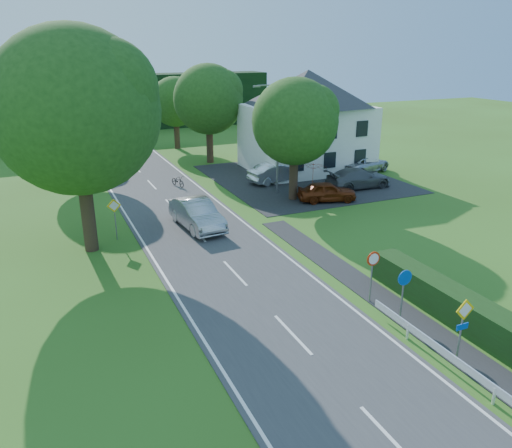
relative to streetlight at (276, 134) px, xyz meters
name	(u,v)px	position (x,y,z in m)	size (l,w,h in m)	color
road	(221,258)	(-8.06, -10.00, -4.44)	(7.00, 80.00, 0.04)	#3B3B3E
parking_pad	(302,178)	(3.94, 3.00, -4.44)	(14.00, 16.00, 0.04)	#242426
line_edge_left	(159,268)	(-11.31, -10.00, -4.42)	(0.12, 80.00, 0.01)	white
line_edge_right	(277,248)	(-4.81, -10.00, -4.42)	(0.12, 80.00, 0.01)	white
line_centre	(221,258)	(-8.06, -10.00, -4.42)	(0.12, 80.00, 0.01)	white
tree_main	(80,144)	(-14.06, -6.00, 1.36)	(9.40, 9.40, 11.64)	#1E4514
tree_left_far	(75,128)	(-13.06, 10.00, -0.17)	(7.00, 7.00, 8.58)	#1E4514
tree_right_far	(209,114)	(-1.06, 12.00, 0.08)	(7.40, 7.40, 9.09)	#1E4514
tree_left_back	(69,114)	(-12.56, 22.00, -0.43)	(6.60, 6.60, 8.07)	#1E4514
tree_right_back	(176,113)	(-2.06, 20.00, -0.68)	(6.20, 6.20, 7.56)	#1E4514
tree_right_mid	(294,140)	(0.44, -2.00, -0.17)	(7.00, 7.00, 8.58)	#1E4514
treeline_right	(159,101)	(-0.06, 36.00, -0.96)	(30.00, 5.00, 7.00)	black
house_white	(307,120)	(5.94, 6.00, -0.06)	(10.60, 8.40, 8.60)	white
streetlight	(276,134)	(0.00, 0.00, 0.00)	(2.03, 0.18, 8.00)	slate
sign_priority_right	(463,320)	(-3.76, -22.02, -2.67)	(0.78, 0.09, 2.59)	slate
sign_roundabout	(404,286)	(-3.76, -19.02, -2.79)	(0.64, 0.08, 2.37)	slate
sign_speed_limit	(373,265)	(-3.76, -17.03, -2.70)	(0.64, 0.11, 2.37)	slate
sign_priority_left	(114,211)	(-12.56, -5.02, -2.75)	(0.78, 0.09, 2.44)	slate
moving_car	(197,214)	(-7.76, -5.02, -3.56)	(1.82, 5.21, 1.72)	#A6A8AB
motorcycle	(178,181)	(-6.26, 4.71, -3.99)	(0.58, 1.66, 0.87)	black
parked_car_red	(327,192)	(2.35, -3.50, -3.72)	(1.66, 4.13, 1.41)	#67230B
parked_car_silver_a	(277,172)	(1.46, 2.73, -3.63)	(1.67, 4.80, 1.58)	silver
parked_car_grey	(358,178)	(6.46, -1.41, -3.66)	(2.13, 5.25, 1.52)	#545459
parked_car_silver_b	(364,164)	(9.94, 2.70, -3.70)	(2.41, 5.22, 1.45)	#B8B7BF
parasol	(313,176)	(3.16, -0.11, -3.42)	(2.19, 2.23, 2.01)	#AC340D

